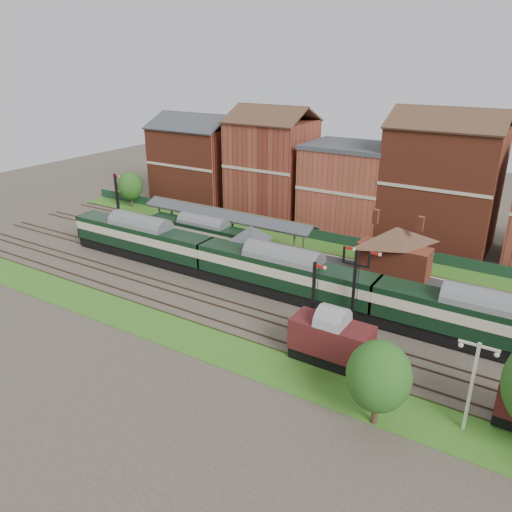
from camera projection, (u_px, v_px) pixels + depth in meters
The scene contains 19 objects.
ground at pixel (258, 289), 55.73m from camera, with size 160.00×160.00×0.00m, color #473D33.
grass_back at pixel (319, 246), 68.31m from camera, with size 90.00×4.50×0.06m, color #2D6619.
grass_front at pixel (190, 337), 46.28m from camera, with size 90.00×5.00×0.06m, color #2D6619.
fence at pixel (326, 237), 69.61m from camera, with size 90.00×0.12×1.50m, color #193823.
platform at pixel (265, 250), 65.67m from camera, with size 55.00×3.40×1.00m, color #2D2D2D.
signal_box at pixel (251, 249), 58.56m from camera, with size 5.40×5.40×6.00m.
brick_hut at pixel (312, 279), 55.39m from camera, with size 3.20×2.64×2.94m.
station_building at pixel (394, 250), 56.03m from camera, with size 8.10×8.10×5.90m.
canopy at pixel (227, 213), 67.08m from camera, with size 26.00×3.89×4.08m.
semaphore_bracket at pixel (355, 284), 46.12m from camera, with size 3.60×0.25×8.18m.
semaphore_platform_end at pixel (117, 199), 75.17m from camera, with size 1.23×0.25×8.00m.
semaphore_siding at pixel (313, 302), 43.75m from camera, with size 1.23×0.25×8.00m.
yard_lamp at pixel (472, 382), 33.42m from camera, with size 2.60×0.22×7.00m.
town_backdrop at pixel (347, 182), 72.86m from camera, with size 69.00×10.00×16.00m.
dmu_train at pixel (283, 273), 53.18m from camera, with size 61.55×3.23×4.73m.
platform_railcar at pixel (204, 234), 66.15m from camera, with size 16.88×2.66×3.89m.
goods_van_a at pixel (331, 339), 41.54m from camera, with size 6.76×2.93×4.10m.
tree_far at pixel (379, 376), 34.04m from camera, with size 4.49×4.49×6.55m.
tree_back at pixel (130, 186), 84.43m from camera, with size 4.21×4.21×6.15m.
Camera 1 is at (26.40, -42.78, 24.35)m, focal length 35.00 mm.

